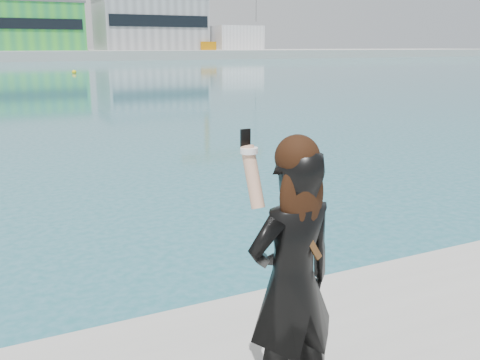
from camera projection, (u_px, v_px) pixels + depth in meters
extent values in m
cube|color=green|center=(9.00, 27.00, 116.61)|extent=(30.00, 16.00, 10.00)
cube|color=black|center=(11.00, 23.00, 109.46)|extent=(28.50, 0.20, 2.20)
cube|color=#59595B|center=(6.00, 2.00, 115.33)|extent=(30.60, 16.32, 0.50)
cube|color=gray|center=(150.00, 25.00, 130.20)|extent=(25.00, 15.00, 12.00)
cube|color=black|center=(160.00, 21.00, 123.45)|extent=(23.75, 0.20, 2.64)
cube|color=silver|center=(235.00, 38.00, 138.70)|extent=(12.00, 10.00, 6.00)
cube|color=orange|center=(206.00, 46.00, 131.40)|extent=(4.00, 4.00, 2.00)
cylinder|color=silver|center=(81.00, 32.00, 116.83)|extent=(0.16, 0.16, 8.00)
cube|color=red|center=(83.00, 16.00, 116.26)|extent=(1.20, 0.04, 0.80)
sphere|color=yellow|center=(74.00, 74.00, 60.00)|extent=(0.50, 0.50, 0.50)
imported|color=black|center=(292.00, 285.00, 3.20)|extent=(0.64, 0.45, 1.68)
sphere|color=black|center=(297.00, 157.00, 3.00)|extent=(0.26, 0.26, 0.26)
ellipsoid|color=black|center=(302.00, 196.00, 3.01)|extent=(0.28, 0.15, 0.45)
cylinder|color=tan|center=(253.00, 177.00, 3.01)|extent=(0.09, 0.20, 0.36)
cylinder|color=white|center=(249.00, 151.00, 3.01)|extent=(0.10, 0.10, 0.03)
cube|color=black|center=(245.00, 140.00, 3.03)|extent=(0.06, 0.02, 0.12)
cube|color=#4C2D14|center=(306.00, 235.00, 3.07)|extent=(0.24, 0.04, 0.34)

